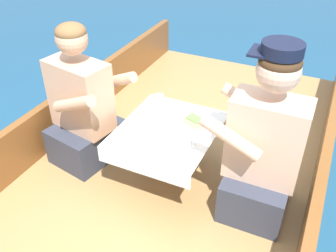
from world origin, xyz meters
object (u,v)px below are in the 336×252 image
at_px(person_port, 83,110).
at_px(coffee_cup_port, 176,106).
at_px(coffee_cup_center, 159,99).
at_px(sandwich, 195,121).
at_px(person_starboard, 263,149).
at_px(coffee_cup_starboard, 185,143).

bearing_deg(person_port, coffee_cup_port, 38.82).
distance_m(person_port, coffee_cup_center, 0.52).
relative_size(sandwich, coffee_cup_center, 1.53).
bearing_deg(coffee_cup_center, person_starboard, -20.85).
height_order(person_port, coffee_cup_port, person_port).
bearing_deg(person_starboard, person_port, 0.63).
bearing_deg(coffee_cup_center, coffee_cup_port, -11.21).
bearing_deg(person_starboard, coffee_cup_port, -23.31).
height_order(person_port, sandwich, person_port).
bearing_deg(person_starboard, coffee_cup_starboard, 11.79).
bearing_deg(sandwich, person_starboard, -17.04).
height_order(person_starboard, coffee_cup_port, person_starboard).
bearing_deg(sandwich, person_port, -167.33).
distance_m(person_starboard, coffee_cup_center, 0.83).
relative_size(coffee_cup_starboard, coffee_cup_center, 1.15).
height_order(person_starboard, coffee_cup_center, person_starboard).
height_order(sandwich, coffee_cup_port, sandwich).
relative_size(person_starboard, sandwich, 7.43).
distance_m(coffee_cup_port, coffee_cup_starboard, 0.42).
xyz_separation_m(person_starboard, coffee_cup_center, (-0.78, 0.30, -0.03)).
bearing_deg(sandwich, coffee_cup_starboard, -81.58).
bearing_deg(coffee_cup_port, person_starboard, -22.82).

